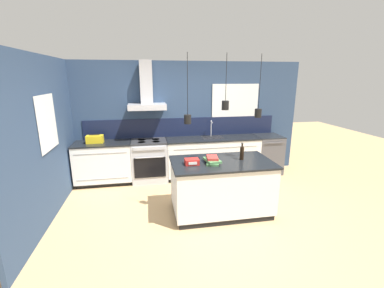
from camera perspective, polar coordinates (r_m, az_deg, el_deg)
ground_plane at (r=4.51m, az=1.93°, el=-15.31°), size 16.00×16.00×0.00m
wall_back at (r=5.94m, az=-2.47°, el=5.96°), size 5.60×2.13×2.60m
wall_left at (r=4.88m, az=-29.06°, el=1.58°), size 0.08×3.80×2.60m
counter_run_left at (r=5.87m, az=-18.96°, el=-3.94°), size 1.19×0.64×0.91m
counter_run_sink at (r=5.98m, az=4.58°, el=-2.81°), size 2.14×0.64×1.28m
oven_range at (r=5.79m, az=-9.39°, el=-3.63°), size 0.77×0.66×0.91m
dishwasher at (r=6.45m, az=16.34°, el=-2.12°), size 0.60×0.65×0.91m
kitchen_island at (r=4.42m, az=6.52°, el=-9.40°), size 1.66×0.97×0.91m
bottle_on_island at (r=4.37m, az=11.03°, el=-1.91°), size 0.07×0.07×0.29m
book_stack at (r=4.15m, az=4.53°, el=-3.60°), size 0.27×0.37×0.10m
red_supply_box at (r=4.08m, az=-0.04°, el=-3.93°), size 0.22×0.18×0.09m
yellow_toolbox at (r=5.75m, az=-20.78°, el=1.02°), size 0.34×0.18×0.19m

